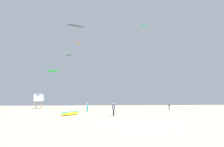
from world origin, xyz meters
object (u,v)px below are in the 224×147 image
object	(u,v)px
person_foreground	(114,108)
kite_grounded_near	(71,113)
kite_aloft_5	(52,71)
kite_aloft_3	(144,25)
kite_aloft_1	(76,26)
lifeguard_tower	(39,97)
kite_aloft_2	(78,43)
person_midground	(169,106)
person_left	(87,107)
kite_aloft_4	(69,55)

from	to	relation	value
person_foreground	kite_grounded_near	bearing A→B (deg)	-2.88
person_foreground	kite_aloft_5	xyz separation A→B (m)	(-13.23, 25.67, 9.21)
kite_aloft_3	kite_aloft_1	bearing A→B (deg)	-149.82
person_foreground	kite_aloft_5	bearing A→B (deg)	-41.73
kite_aloft_1	lifeguard_tower	bearing A→B (deg)	130.85
kite_aloft_2	kite_aloft_3	distance (m)	20.82
person_midground	kite_aloft_2	xyz separation A→B (m)	(-20.67, 14.50, 18.29)
kite_aloft_1	kite_aloft_5	world-z (taller)	kite_aloft_1
lifeguard_tower	person_left	bearing A→B (deg)	-48.73
kite_aloft_4	lifeguard_tower	bearing A→B (deg)	-125.44
kite_aloft_3	kite_aloft_4	world-z (taller)	kite_aloft_3
person_foreground	kite_aloft_3	world-z (taller)	kite_aloft_3
person_left	kite_aloft_2	size ratio (longest dim) A/B	0.68
kite_aloft_3	kite_aloft_5	distance (m)	30.31
kite_aloft_2	kite_aloft_3	size ratio (longest dim) A/B	1.01
kite_aloft_1	kite_aloft_4	xyz separation A→B (m)	(-3.35, 19.50, -1.27)
person_left	kite_aloft_5	xyz separation A→B (m)	(-9.82, 16.21, 9.29)
kite_grounded_near	kite_aloft_4	distance (m)	33.99
person_foreground	kite_aloft_5	world-z (taller)	kite_aloft_5
person_foreground	lifeguard_tower	bearing A→B (deg)	-35.22
person_left	kite_grounded_near	size ratio (longest dim) A/B	0.37
kite_aloft_3	lifeguard_tower	bearing A→B (deg)	-179.32
person_foreground	person_left	distance (m)	10.06
person_midground	kite_aloft_3	distance (m)	26.74
lifeguard_tower	kite_aloft_5	bearing A→B (deg)	42.54
person_midground	kite_aloft_4	size ratio (longest dim) A/B	0.55
kite_aloft_1	kite_aloft_2	world-z (taller)	kite_aloft_2
lifeguard_tower	kite_aloft_4	bearing A→B (deg)	54.56
person_foreground	person_midground	bearing A→B (deg)	-117.93
kite_aloft_2	kite_aloft_5	size ratio (longest dim) A/B	0.73
kite_aloft_5	kite_aloft_4	bearing A→B (deg)	59.97
person_foreground	kite_grounded_near	size ratio (longest dim) A/B	0.40
person_left	kite_aloft_1	xyz separation A→B (m)	(-2.81, 3.04, 17.08)
kite_grounded_near	kite_aloft_4	xyz separation A→B (m)	(-3.86, 29.47, 16.50)
kite_aloft_1	kite_grounded_near	bearing A→B (deg)	-87.08
kite_aloft_1	person_foreground	bearing A→B (deg)	-63.53
person_foreground	kite_aloft_1	bearing A→B (deg)	-42.53
person_midground	kite_aloft_3	xyz separation A→B (m)	(-0.89, 11.54, 24.11)
lifeguard_tower	kite_aloft_1	xyz separation A→B (m)	(9.45, -10.93, 14.95)
kite_aloft_4	kite_aloft_3	bearing A→B (deg)	-19.91
kite_aloft_4	kite_grounded_near	bearing A→B (deg)	-82.54
person_foreground	person_midground	world-z (taller)	person_foreground
person_left	kite_aloft_1	size ratio (longest dim) A/B	0.39
lifeguard_tower	kite_aloft_2	world-z (taller)	kite_aloft_2
person_foreground	lifeguard_tower	size ratio (longest dim) A/B	0.41
person_midground	kite_grounded_near	size ratio (longest dim) A/B	0.36
person_foreground	kite_aloft_4	distance (m)	36.93
person_foreground	person_midground	size ratio (longest dim) A/B	1.11
person_midground	kite_aloft_4	world-z (taller)	kite_aloft_4
kite_aloft_5	kite_aloft_1	bearing A→B (deg)	-61.98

